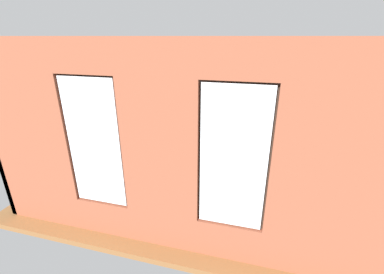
{
  "coord_description": "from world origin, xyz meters",
  "views": [
    {
      "loc": [
        -1.29,
        5.5,
        3.14
      ],
      "look_at": [
        0.09,
        0.4,
        1.06
      ],
      "focal_mm": 24.0,
      "sensor_mm": 36.0,
      "label": 1
    }
  ],
  "objects": [
    {
      "name": "remote_silver",
      "position": [
        0.69,
        0.09,
        0.42
      ],
      "size": [
        0.12,
        0.18,
        0.02
      ],
      "primitive_type": "cube",
      "rotation": [
        0.0,
        0.0,
        5.86
      ],
      "color": "#B2B2B7",
      "rests_on": "coffee_table"
    },
    {
      "name": "candle_jar",
      "position": [
        0.3,
        -0.02,
        0.46
      ],
      "size": [
        0.08,
        0.08,
        0.09
      ],
      "primitive_type": "cylinder",
      "color": "#B7333D",
      "rests_on": "coffee_table"
    },
    {
      "name": "couch_left",
      "position": [
        -2.34,
        -0.04,
        0.33
      ],
      "size": [
        0.97,
        2.11,
        0.8
      ],
      "rotation": [
        0.0,
        0.0,
        1.52
      ],
      "color": "black",
      "rests_on": "ground_plane"
    },
    {
      "name": "white_wall_right",
      "position": [
        2.99,
        0.2,
        1.57
      ],
      "size": [
        0.1,
        4.68,
        3.14
      ],
      "primitive_type": "cube",
      "color": "white",
      "rests_on": "ground_plane"
    },
    {
      "name": "potted_plant_beside_window_right",
      "position": [
        2.04,
        1.91,
        0.47
      ],
      "size": [
        0.39,
        0.39,
        0.75
      ],
      "color": "gray",
      "rests_on": "ground_plane"
    },
    {
      "name": "potted_plant_mid_room_small",
      "position": [
        -0.7,
        -0.41,
        0.28
      ],
      "size": [
        0.28,
        0.28,
        0.42
      ],
      "color": "gray",
      "rests_on": "ground_plane"
    },
    {
      "name": "cup_ceramic",
      "position": [
        0.2,
        0.09,
        0.46
      ],
      "size": [
        0.08,
        0.08,
        0.09
      ],
      "primitive_type": "cylinder",
      "color": "#B23D38",
      "rests_on": "coffee_table"
    },
    {
      "name": "tv_flatscreen",
      "position": [
        2.69,
        -0.19,
        0.99
      ],
      "size": [
        1.25,
        0.2,
        0.84
      ],
      "color": "black",
      "rests_on": "media_console"
    },
    {
      "name": "media_console",
      "position": [
        2.69,
        -0.18,
        0.28
      ],
      "size": [
        0.93,
        0.42,
        0.56
      ],
      "primitive_type": "cube",
      "color": "black",
      "rests_on": "ground_plane"
    },
    {
      "name": "potted_plant_near_tv",
      "position": [
        2.14,
        0.73,
        0.68
      ],
      "size": [
        0.62,
        0.62,
        1.07
      ],
      "color": "brown",
      "rests_on": "ground_plane"
    },
    {
      "name": "potted_plant_corner_near_left",
      "position": [
        -2.49,
        -1.85,
        0.81
      ],
      "size": [
        0.98,
        1.0,
        1.37
      ],
      "color": "beige",
      "rests_on": "ground_plane"
    },
    {
      "name": "couch_by_window",
      "position": [
        0.55,
        1.81,
        0.33
      ],
      "size": [
        2.08,
        0.87,
        0.8
      ],
      "color": "black",
      "rests_on": "ground_plane"
    },
    {
      "name": "brick_wall_with_windows",
      "position": [
        0.0,
        2.46,
        1.55
      ],
      "size": [
        6.08,
        0.3,
        3.14
      ],
      "color": "#9E5138",
      "rests_on": "ground_plane"
    },
    {
      "name": "ground_plane",
      "position": [
        0.0,
        0.0,
        -0.05
      ],
      "size": [
        6.68,
        5.68,
        0.1
      ],
      "primitive_type": "cube",
      "color": "brown"
    },
    {
      "name": "table_plant_small",
      "position": [
        0.46,
        -0.11,
        0.52
      ],
      "size": [
        0.12,
        0.12,
        0.19
      ],
      "color": "#47423D",
      "rests_on": "coffee_table"
    },
    {
      "name": "potted_plant_foreground_right",
      "position": [
        2.39,
        -1.8,
        0.68
      ],
      "size": [
        0.85,
        0.83,
        1.26
      ],
      "color": "beige",
      "rests_on": "ground_plane"
    },
    {
      "name": "remote_black",
      "position": [
        -0.05,
        -0.15,
        0.42
      ],
      "size": [
        0.14,
        0.17,
        0.02
      ],
      "primitive_type": "cube",
      "rotation": [
        0.0,
        0.0,
        2.55
      ],
      "color": "black",
      "rests_on": "coffee_table"
    },
    {
      "name": "potted_plant_corner_far_left",
      "position": [
        -2.49,
        1.91,
        0.46
      ],
      "size": [
        0.52,
        0.52,
        0.71
      ],
      "color": "brown",
      "rests_on": "ground_plane"
    },
    {
      "name": "coffee_table",
      "position": [
        0.3,
        -0.02,
        0.36
      ],
      "size": [
        1.28,
        0.73,
        0.41
      ],
      "color": "tan",
      "rests_on": "ground_plane"
    }
  ]
}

